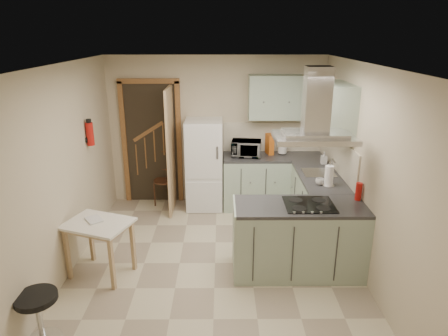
{
  "coord_description": "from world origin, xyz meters",
  "views": [
    {
      "loc": [
        0.09,
        -4.5,
        2.84
      ],
      "look_at": [
        0.12,
        0.45,
        1.15
      ],
      "focal_mm": 32.0,
      "sensor_mm": 36.0,
      "label": 1
    }
  ],
  "objects_px": {
    "stool": "(39,318)",
    "microwave": "(246,148)",
    "fridge": "(204,165)",
    "bentwood_chair": "(164,181)",
    "extractor_hood": "(314,138)",
    "drop_leaf_table": "(101,248)",
    "peninsula": "(298,239)"
  },
  "relations": [
    {
      "from": "fridge",
      "to": "peninsula",
      "type": "height_order",
      "value": "fridge"
    },
    {
      "from": "fridge",
      "to": "extractor_hood",
      "type": "distance_m",
      "value": 2.57
    },
    {
      "from": "stool",
      "to": "microwave",
      "type": "xyz_separation_m",
      "value": [
        2.14,
        3.16,
        0.77
      ]
    },
    {
      "from": "bentwood_chair",
      "to": "peninsula",
      "type": "bearing_deg",
      "value": -42.53
    },
    {
      "from": "microwave",
      "to": "drop_leaf_table",
      "type": "bearing_deg",
      "value": -126.41
    },
    {
      "from": "bentwood_chair",
      "to": "fridge",
      "type": "bearing_deg",
      "value": -6.14
    },
    {
      "from": "drop_leaf_table",
      "to": "stool",
      "type": "relative_size",
      "value": 1.42
    },
    {
      "from": "peninsula",
      "to": "microwave",
      "type": "xyz_separation_m",
      "value": [
        -0.53,
        1.97,
        0.58
      ]
    },
    {
      "from": "fridge",
      "to": "microwave",
      "type": "distance_m",
      "value": 0.75
    },
    {
      "from": "drop_leaf_table",
      "to": "stool",
      "type": "height_order",
      "value": "drop_leaf_table"
    },
    {
      "from": "stool",
      "to": "drop_leaf_table",
      "type": "bearing_deg",
      "value": 77.04
    },
    {
      "from": "bentwood_chair",
      "to": "microwave",
      "type": "bearing_deg",
      "value": -0.95
    },
    {
      "from": "peninsula",
      "to": "drop_leaf_table",
      "type": "xyz_separation_m",
      "value": [
        -2.41,
        -0.05,
        -0.1
      ]
    },
    {
      "from": "stool",
      "to": "microwave",
      "type": "bearing_deg",
      "value": 55.87
    },
    {
      "from": "extractor_hood",
      "to": "drop_leaf_table",
      "type": "distance_m",
      "value": 2.86
    },
    {
      "from": "drop_leaf_table",
      "to": "bentwood_chair",
      "type": "xyz_separation_m",
      "value": [
        0.48,
        2.17,
        0.06
      ]
    },
    {
      "from": "peninsula",
      "to": "bentwood_chair",
      "type": "distance_m",
      "value": 2.86
    },
    {
      "from": "extractor_hood",
      "to": "bentwood_chair",
      "type": "height_order",
      "value": "extractor_hood"
    },
    {
      "from": "drop_leaf_table",
      "to": "bentwood_chair",
      "type": "height_order",
      "value": "bentwood_chair"
    },
    {
      "from": "bentwood_chair",
      "to": "stool",
      "type": "distance_m",
      "value": 3.39
    },
    {
      "from": "fridge",
      "to": "stool",
      "type": "distance_m",
      "value": 3.51
    },
    {
      "from": "fridge",
      "to": "extractor_hood",
      "type": "bearing_deg",
      "value": -56.21
    },
    {
      "from": "peninsula",
      "to": "stool",
      "type": "xyz_separation_m",
      "value": [
        -2.67,
        -1.19,
        -0.19
      ]
    },
    {
      "from": "fridge",
      "to": "stool",
      "type": "xyz_separation_m",
      "value": [
        -1.45,
        -3.17,
        -0.49
      ]
    },
    {
      "from": "microwave",
      "to": "fridge",
      "type": "bearing_deg",
      "value": -174.3
    },
    {
      "from": "peninsula",
      "to": "drop_leaf_table",
      "type": "relative_size",
      "value": 2.08
    },
    {
      "from": "microwave",
      "to": "stool",
      "type": "bearing_deg",
      "value": -117.59
    },
    {
      "from": "peninsula",
      "to": "microwave",
      "type": "height_order",
      "value": "microwave"
    },
    {
      "from": "peninsula",
      "to": "bentwood_chair",
      "type": "height_order",
      "value": "peninsula"
    },
    {
      "from": "fridge",
      "to": "microwave",
      "type": "bearing_deg",
      "value": -0.84
    },
    {
      "from": "fridge",
      "to": "bentwood_chair",
      "type": "height_order",
      "value": "fridge"
    },
    {
      "from": "drop_leaf_table",
      "to": "stool",
      "type": "distance_m",
      "value": 1.17
    }
  ]
}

